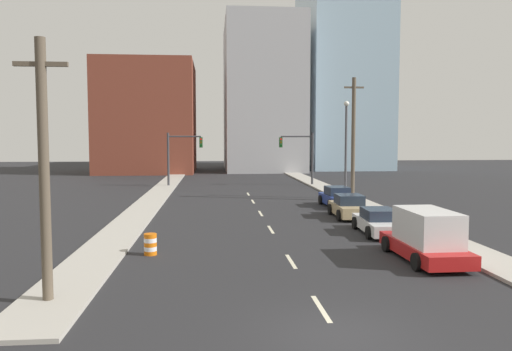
# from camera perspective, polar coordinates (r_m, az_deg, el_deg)

# --- Properties ---
(ground_plane) EXTENTS (200.00, 200.00, 0.00)m
(ground_plane) POSITION_cam_1_polar(r_m,az_deg,el_deg) (13.93, 9.29, -17.48)
(ground_plane) COLOR #262628
(sidewalk_left) EXTENTS (2.25, 93.51, 0.14)m
(sidewalk_left) POSITION_cam_1_polar(r_m,az_deg,el_deg) (59.71, -9.75, -0.65)
(sidewalk_left) COLOR #ADA89E
(sidewalk_left) RESTS_ON ground
(sidewalk_right) EXTENTS (2.25, 93.51, 0.14)m
(sidewalk_right) POSITION_cam_1_polar(r_m,az_deg,el_deg) (60.60, 5.97, -0.54)
(sidewalk_right) COLOR #ADA89E
(sidewalk_right) RESTS_ON ground
(lane_stripe_at_2m) EXTENTS (0.16, 2.40, 0.01)m
(lane_stripe_at_2m) POSITION_cam_1_polar(r_m,az_deg,el_deg) (15.75, 7.44, -14.82)
(lane_stripe_at_2m) COLOR beige
(lane_stripe_at_2m) RESTS_ON ground
(lane_stripe_at_8m) EXTENTS (0.16, 2.40, 0.01)m
(lane_stripe_at_8m) POSITION_cam_1_polar(r_m,az_deg,el_deg) (21.23, 4.03, -9.76)
(lane_stripe_at_8m) COLOR beige
(lane_stripe_at_8m) RESTS_ON ground
(lane_stripe_at_15m) EXTENTS (0.16, 2.40, 0.01)m
(lane_stripe_at_15m) POSITION_cam_1_polar(r_m,az_deg,el_deg) (28.32, 1.70, -6.19)
(lane_stripe_at_15m) COLOR beige
(lane_stripe_at_15m) RESTS_ON ground
(lane_stripe_at_21m) EXTENTS (0.16, 2.40, 0.01)m
(lane_stripe_at_21m) POSITION_cam_1_polar(r_m,az_deg,el_deg) (34.27, 0.52, -4.35)
(lane_stripe_at_21m) COLOR beige
(lane_stripe_at_21m) RESTS_ON ground
(lane_stripe_at_28m) EXTENTS (0.16, 2.40, 0.01)m
(lane_stripe_at_28m) POSITION_cam_1_polar(r_m,az_deg,el_deg) (40.61, -0.35, -2.99)
(lane_stripe_at_28m) COLOR beige
(lane_stripe_at_28m) RESTS_ON ground
(lane_stripe_at_33m) EXTENTS (0.16, 2.40, 0.01)m
(lane_stripe_at_33m) POSITION_cam_1_polar(r_m,az_deg,el_deg) (46.02, -0.90, -2.13)
(lane_stripe_at_33m) COLOR beige
(lane_stripe_at_33m) RESTS_ON ground
(building_brick_left) EXTENTS (14.00, 16.00, 16.43)m
(building_brick_left) POSITION_cam_1_polar(r_m,az_deg,el_deg) (78.19, -12.22, 6.44)
(building_brick_left) COLOR brown
(building_brick_left) RESTS_ON ground
(building_office_center) EXTENTS (12.00, 20.00, 23.73)m
(building_office_center) POSITION_cam_1_polar(r_m,az_deg,el_deg) (82.19, 0.68, 8.98)
(building_office_center) COLOR #A8A8AD
(building_office_center) RESTS_ON ground
(building_glass_right) EXTENTS (13.00, 20.00, 34.93)m
(building_glass_right) POSITION_cam_1_polar(r_m,az_deg,el_deg) (89.22, 9.75, 12.16)
(building_glass_right) COLOR #99B7CC
(building_glass_right) RESTS_ON ground
(traffic_signal_left) EXTENTS (3.76, 0.35, 5.73)m
(traffic_signal_left) POSITION_cam_1_polar(r_m,az_deg,el_deg) (53.61, -8.85, 2.68)
(traffic_signal_left) COLOR #38383D
(traffic_signal_left) RESTS_ON ground
(traffic_signal_right) EXTENTS (3.76, 0.35, 5.73)m
(traffic_signal_right) POSITION_cam_1_polar(r_m,az_deg,el_deg) (54.36, 5.34, 2.73)
(traffic_signal_right) COLOR #38383D
(traffic_signal_right) RESTS_ON ground
(utility_pole_left_near) EXTENTS (1.60, 0.32, 8.18)m
(utility_pole_left_near) POSITION_cam_1_polar(r_m,az_deg,el_deg) (16.55, -23.07, 0.67)
(utility_pole_left_near) COLOR brown
(utility_pole_left_near) RESTS_ON ground
(utility_pole_right_mid) EXTENTS (1.60, 0.32, 10.05)m
(utility_pole_right_mid) POSITION_cam_1_polar(r_m,az_deg,el_deg) (41.48, 11.06, 4.21)
(utility_pole_right_mid) COLOR brown
(utility_pole_right_mid) RESTS_ON ground
(traffic_barrel) EXTENTS (0.56, 0.56, 0.95)m
(traffic_barrel) POSITION_cam_1_polar(r_m,az_deg,el_deg) (22.70, -11.98, -7.70)
(traffic_barrel) COLOR orange
(traffic_barrel) RESTS_ON ground
(street_lamp) EXTENTS (0.44, 0.44, 8.27)m
(street_lamp) POSITION_cam_1_polar(r_m,az_deg,el_deg) (42.95, 10.25, 3.75)
(street_lamp) COLOR #4C4C51
(street_lamp) RESTS_ON ground
(box_truck_red) EXTENTS (2.36, 5.36, 2.17)m
(box_truck_red) POSITION_cam_1_polar(r_m,az_deg,el_deg) (22.25, 18.86, -6.63)
(box_truck_red) COLOR red
(box_truck_red) RESTS_ON ground
(sedan_white) EXTENTS (2.26, 4.76, 1.36)m
(sedan_white) POSITION_cam_1_polar(r_m,az_deg,el_deg) (27.83, 13.86, -5.19)
(sedan_white) COLOR silver
(sedan_white) RESTS_ON ground
(sedan_tan) EXTENTS (2.23, 4.36, 1.50)m
(sedan_tan) POSITION_cam_1_polar(r_m,az_deg,el_deg) (33.00, 10.59, -3.56)
(sedan_tan) COLOR tan
(sedan_tan) RESTS_ON ground
(sedan_blue) EXTENTS (2.17, 4.47, 1.51)m
(sedan_blue) POSITION_cam_1_polar(r_m,az_deg,el_deg) (38.08, 9.24, -2.49)
(sedan_blue) COLOR navy
(sedan_blue) RESTS_ON ground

